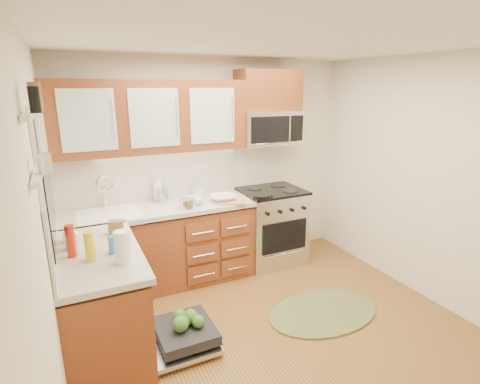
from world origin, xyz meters
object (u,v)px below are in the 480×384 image
range (271,226)px  sink (110,226)px  upper_cabinets (151,117)px  cutting_board (232,202)px  rug (323,312)px  microwave (268,128)px  bowl_b (193,201)px  paper_towel_roll (122,247)px  stock_pot (188,204)px  cup (197,193)px  bowl_a (223,198)px  dishwasher (181,336)px  skillet (262,196)px

range → sink: range is taller
upper_cabinets → cutting_board: bearing=-24.9°
rug → microwave: bearing=85.5°
microwave → cutting_board: microwave is taller
microwave → rug: bearing=-94.5°
microwave → bowl_b: microwave is taller
paper_towel_roll → cutting_board: bearing=36.9°
stock_pot → cup: same height
paper_towel_roll → bowl_a: (1.27, 1.11, -0.09)m
upper_cabinets → paper_towel_roll: upper_cabinets is taller
stock_pot → paper_towel_roll: (-0.82, -1.02, 0.07)m
microwave → dishwasher: 2.55m
range → bowl_b: bearing=-176.8°
microwave → skillet: size_ratio=3.14×
stock_pot → cutting_board: size_ratio=0.59×
stock_pot → paper_towel_roll: size_ratio=0.71×
stock_pot → cup: 0.43m
skillet → bowl_b: bearing=165.8°
bowl_a → skillet: bearing=-20.7°
microwave → bowl_b: size_ratio=3.19×
sink → paper_towel_roll: paper_towel_roll is taller
bowl_a → bowl_b: (-0.34, 0.03, 0.00)m
sink → stock_pot: 0.82m
rug → stock_pot: bearing=134.2°
microwave → stock_pot: bearing=-165.1°
cutting_board → paper_towel_roll: bearing=-143.1°
rug → cutting_board: (-0.53, 1.04, 0.93)m
dishwasher → skillet: skillet is taller
upper_cabinets → stock_pot: upper_cabinets is taller
rug → cup: 1.90m
dishwasher → stock_pot: size_ratio=3.97×
cutting_board → bowl_a: bearing=116.2°
rug → bowl_a: bowl_a is taller
microwave → stock_pot: size_ratio=4.31×
skillet → cup: (-0.63, 0.43, 0.00)m
rug → stock_pot: (-1.04, 1.07, 0.97)m
upper_cabinets → stock_pot: (0.26, -0.33, -0.90)m
sink → microwave: bearing=3.9°
stock_pot → bowl_b: bearing=50.2°
range → upper_cabinets: bearing=174.1°
sink → dishwasher: 1.38m
range → sink: 1.96m
cutting_board → rug: bearing=-62.9°
upper_cabinets → rug: bearing=-47.1°
paper_towel_roll → bowl_b: paper_towel_roll is taller
paper_towel_roll → sink: bearing=88.4°
sink → dishwasher: (0.39, -1.12, -0.70)m
stock_pot → bowl_a: stock_pot is taller
upper_cabinets → skillet: bearing=-19.3°
range → bowl_b: (-1.04, -0.06, 0.49)m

